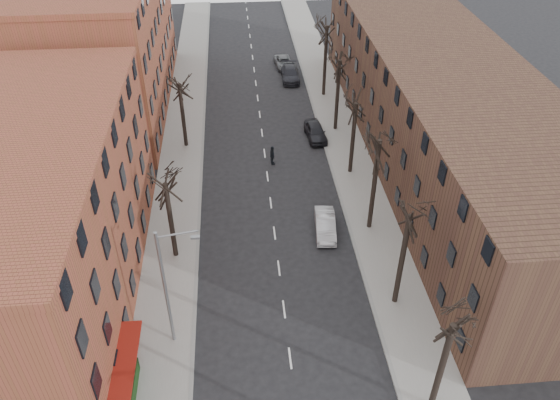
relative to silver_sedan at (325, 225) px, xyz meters
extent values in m
cube|color=gray|center=(-12.00, 15.22, -0.64)|extent=(4.00, 90.00, 0.15)
cube|color=gray|center=(4.00, 15.22, -0.64)|extent=(4.00, 90.00, 0.15)
cube|color=brown|center=(-20.00, -4.78, 5.29)|extent=(12.00, 26.00, 12.00)
cube|color=brown|center=(-20.00, 24.22, 6.29)|extent=(12.00, 28.00, 14.00)
cube|color=#482F21|center=(12.00, 10.22, 4.29)|extent=(12.00, 50.00, 10.00)
cube|color=maroon|center=(-13.40, -13.78, -0.71)|extent=(1.20, 7.00, 0.15)
cylinder|color=slate|center=(-11.20, -9.78, 3.79)|extent=(0.20, 0.20, 9.00)
cylinder|color=slate|center=(-10.10, -9.78, 8.09)|extent=(2.39, 0.12, 0.46)
cube|color=slate|center=(-9.10, -9.78, 7.79)|extent=(0.50, 0.22, 0.14)
imported|color=#A5A6AC|center=(0.00, 0.00, 0.00)|extent=(1.87, 4.44, 1.43)
imported|color=black|center=(1.30, 14.68, 0.04)|extent=(2.13, 4.56, 1.51)
imported|color=black|center=(0.23, 28.88, 0.03)|extent=(2.22, 5.16, 1.48)
imported|color=slate|center=(-0.20, 32.75, -0.11)|extent=(2.39, 4.53, 1.22)
imported|color=black|center=(-3.39, 10.25, 0.24)|extent=(0.67, 1.18, 1.91)
camera|label=1|loc=(-6.49, -32.74, 27.25)|focal=35.00mm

